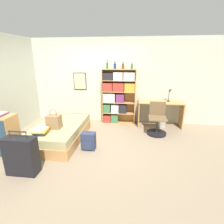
{
  "coord_description": "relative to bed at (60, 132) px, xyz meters",
  "views": [
    {
      "loc": [
        1.15,
        -3.84,
        2.03
      ],
      "look_at": [
        0.62,
        0.18,
        0.75
      ],
      "focal_mm": 28.0,
      "sensor_mm": 36.0,
      "label": 1
    }
  ],
  "objects": [
    {
      "name": "dresser",
      "position": [
        -0.93,
        -0.76,
        0.22
      ],
      "size": [
        0.53,
        0.44,
        0.86
      ],
      "color": "tan",
      "rests_on": "ground_plane"
    },
    {
      "name": "suitcase",
      "position": [
        -0.11,
        -1.37,
        0.14
      ],
      "size": [
        0.55,
        0.26,
        0.83
      ],
      "color": "black",
      "rests_on": "ground_plane"
    },
    {
      "name": "bookcase",
      "position": [
        1.3,
        1.42,
        0.68
      ],
      "size": [
        1.01,
        0.3,
        1.69
      ],
      "color": "tan",
      "rests_on": "ground_plane"
    },
    {
      "name": "bottle_blue",
      "position": [
        1.73,
        1.46,
        1.55
      ],
      "size": [
        0.06,
        0.06,
        0.19
      ],
      "color": "#1E6B2D",
      "rests_on": "bookcase"
    },
    {
      "name": "desk_chair",
      "position": [
        2.48,
        0.71,
        0.06
      ],
      "size": [
        0.52,
        0.52,
        0.87
      ],
      "color": "black",
      "rests_on": "ground_plane"
    },
    {
      "name": "backpack",
      "position": [
        0.84,
        -0.36,
        -0.02
      ],
      "size": [
        0.31,
        0.24,
        0.4
      ],
      "color": "#2D3856",
      "rests_on": "ground_plane"
    },
    {
      "name": "waste_bin",
      "position": [
        2.69,
        1.25,
        -0.09
      ],
      "size": [
        0.23,
        0.23,
        0.24
      ],
      "color": "#B7B2A8",
      "rests_on": "ground_plane"
    },
    {
      "name": "bottle_brown",
      "position": [
        1.23,
        1.41,
        1.57
      ],
      "size": [
        0.07,
        0.07,
        0.22
      ],
      "color": "navy",
      "rests_on": "bookcase"
    },
    {
      "name": "bed",
      "position": [
        0.0,
        0.0,
        0.0
      ],
      "size": [
        1.11,
        1.84,
        0.43
      ],
      "color": "tan",
      "rests_on": "ground_plane"
    },
    {
      "name": "ground_plane",
      "position": [
        0.68,
        -0.02,
        -0.21
      ],
      "size": [
        14.0,
        14.0,
        0.0
      ],
      "primitive_type": "plane",
      "color": "gray"
    },
    {
      "name": "desk",
      "position": [
        2.62,
        1.31,
        0.33
      ],
      "size": [
        1.3,
        0.54,
        0.77
      ],
      "color": "tan",
      "rests_on": "ground_plane"
    },
    {
      "name": "bottle_green",
      "position": [
        0.99,
        1.47,
        1.58
      ],
      "size": [
        0.06,
        0.06,
        0.25
      ],
      "color": "#1E6B2D",
      "rests_on": "bookcase"
    },
    {
      "name": "bottle_clear",
      "position": [
        1.47,
        1.44,
        1.56
      ],
      "size": [
        0.08,
        0.08,
        0.19
      ],
      "color": "brown",
      "rests_on": "bookcase"
    },
    {
      "name": "handbag",
      "position": [
        0.0,
        -0.26,
        0.38
      ],
      "size": [
        0.31,
        0.23,
        0.46
      ],
      "color": "#93704C",
      "rests_on": "bed"
    },
    {
      "name": "wall_back",
      "position": [
        0.68,
        1.63,
        1.09
      ],
      "size": [
        10.0,
        0.09,
        2.6
      ],
      "color": "beige",
      "rests_on": "ground_plane"
    },
    {
      "name": "book_stack_on_bed",
      "position": [
        -0.16,
        -0.59,
        0.28
      ],
      "size": [
        0.34,
        0.4,
        0.11
      ],
      "color": "#334C84",
      "rests_on": "bed"
    },
    {
      "name": "desk_lamp",
      "position": [
        2.87,
        1.37,
        0.83
      ],
      "size": [
        0.15,
        0.1,
        0.41
      ],
      "color": "black",
      "rests_on": "desk"
    }
  ]
}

